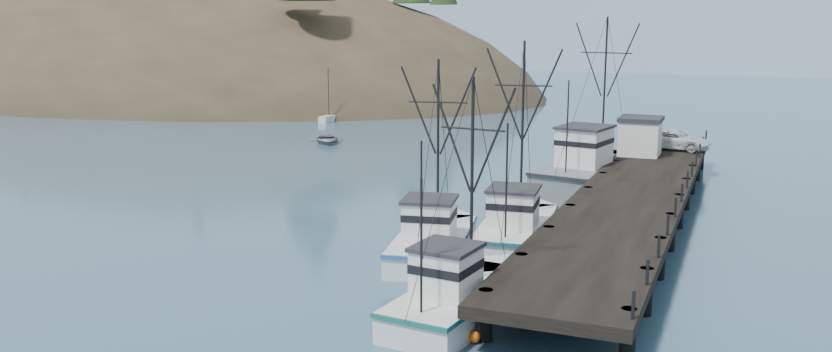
# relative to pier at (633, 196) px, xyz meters

# --- Properties ---
(ground) EXTENTS (400.00, 400.00, 0.00)m
(ground) POSITION_rel_pier_xyz_m (-14.00, -16.00, -1.69)
(ground) COLOR #32556F
(ground) RESTS_ON ground
(pier) EXTENTS (6.00, 44.00, 2.00)m
(pier) POSITION_rel_pier_xyz_m (0.00, 0.00, 0.00)
(pier) COLOR black
(pier) RESTS_ON ground
(headland) EXTENTS (134.80, 78.00, 51.00)m
(headland) POSITION_rel_pier_xyz_m (-88.95, 62.61, -6.24)
(headland) COLOR #382D1E
(headland) RESTS_ON ground
(distant_ridge) EXTENTS (360.00, 40.00, 26.00)m
(distant_ridge) POSITION_rel_pier_xyz_m (-4.00, 154.00, -1.69)
(distant_ridge) COLOR #9EB2C6
(distant_ridge) RESTS_ON ground
(distant_ridge_far) EXTENTS (180.00, 25.00, 18.00)m
(distant_ridge_far) POSITION_rel_pier_xyz_m (-54.00, 169.00, -1.69)
(distant_ridge_far) COLOR silver
(distant_ridge_far) RESTS_ON ground
(moored_sailboats) EXTENTS (11.44, 18.19, 6.35)m
(moored_sailboats) POSITION_rel_pier_xyz_m (-40.93, 42.09, -1.36)
(moored_sailboats) COLOR silver
(moored_sailboats) RESTS_ON ground
(trawler_near) EXTENTS (4.05, 9.68, 9.99)m
(trawler_near) POSITION_rel_pier_xyz_m (-4.30, -17.90, -0.87)
(trawler_near) COLOR silver
(trawler_near) RESTS_ON ground
(trawler_mid) EXTENTS (5.01, 10.23, 10.22)m
(trawler_mid) POSITION_rel_pier_xyz_m (-8.39, -10.35, -0.87)
(trawler_mid) COLOR silver
(trawler_mid) RESTS_ON ground
(trawler_far) EXTENTS (4.47, 10.80, 11.06)m
(trawler_far) POSITION_rel_pier_xyz_m (-5.18, -6.29, -0.87)
(trawler_far) COLOR silver
(trawler_far) RESTS_ON ground
(work_vessel) EXTENTS (6.58, 14.63, 12.33)m
(work_vessel) POSITION_rel_pier_xyz_m (-4.05, 9.96, -0.46)
(work_vessel) COLOR slate
(work_vessel) RESTS_ON ground
(pier_shed) EXTENTS (3.00, 3.20, 2.80)m
(pier_shed) POSITION_rel_pier_xyz_m (-1.32, 13.04, 1.73)
(pier_shed) COLOR silver
(pier_shed) RESTS_ON pier
(pickup_truck) EXTENTS (5.64, 3.16, 1.49)m
(pickup_truck) POSITION_rel_pier_xyz_m (0.78, 16.66, 1.05)
(pickup_truck) COLOR silver
(pickup_truck) RESTS_ON pier
(motorboat) EXTENTS (5.29, 5.74, 0.97)m
(motorboat) POSITION_rel_pier_xyz_m (-31.59, 20.77, -1.69)
(motorboat) COLOR slate
(motorboat) RESTS_ON ground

